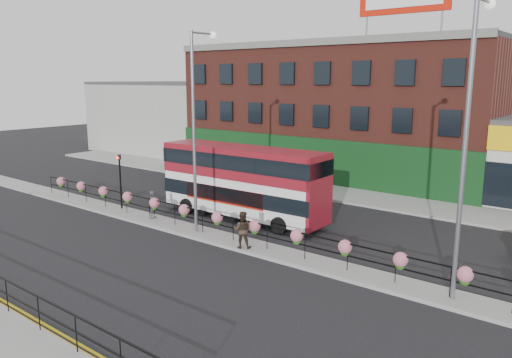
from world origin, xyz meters
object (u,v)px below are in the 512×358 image
Objects in this scene: pedestrian_b at (242,230)px; lamp_column_east at (469,126)px; double_decker_bus at (243,175)px; lamp_column_west at (197,115)px; pedestrian_a at (153,205)px.

lamp_column_east is (9.12, 0.69, 5.13)m from pedestrian_b.
lamp_column_west reaches higher than double_decker_bus.
pedestrian_b is 5.98m from lamp_column_west.
double_decker_bus is at bearing -68.82° from pedestrian_a.
pedestrian_a is 0.90× the size of pedestrian_b.
pedestrian_a is 16.84m from lamp_column_east.
pedestrian_b is at bearing -11.42° from lamp_column_west.
pedestrian_b is (6.89, -0.71, 0.09)m from pedestrian_a.
lamp_column_east reaches higher than double_decker_bus.
double_decker_bus is at bearing -81.86° from pedestrian_b.
double_decker_bus is 5.45m from pedestrian_b.
pedestrian_a is at bearing -37.02° from pedestrian_b.
lamp_column_west is (-3.35, 0.68, 4.91)m from pedestrian_b.
lamp_column_west reaches higher than pedestrian_a.
pedestrian_a is at bearing 179.52° from lamp_column_west.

